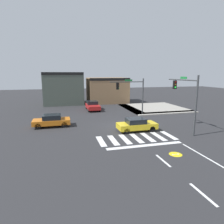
{
  "coord_description": "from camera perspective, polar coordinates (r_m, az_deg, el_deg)",
  "views": [
    {
      "loc": [
        -6.68,
        -20.85,
        5.99
      ],
      "look_at": [
        -1.35,
        -0.48,
        1.82
      ],
      "focal_mm": 31.05,
      "sensor_mm": 36.0,
      "label": 1
    }
  ],
  "objects": [
    {
      "name": "lane_markings",
      "position": [
        13.64,
        23.32,
        -15.81
      ],
      "size": [
        6.8,
        18.75,
        0.01
      ],
      "color": "white",
      "rests_on": "ground_plane"
    },
    {
      "name": "curb_corner_northeast",
      "position": [
        34.37,
        11.78,
        1.05
      ],
      "size": [
        10.0,
        10.6,
        0.15
      ],
      "color": "#9E998E",
      "rests_on": "ground_plane"
    },
    {
      "name": "traffic_signal_southeast",
      "position": [
        21.36,
        20.87,
        5.18
      ],
      "size": [
        0.32,
        5.1,
        5.87
      ],
      "rotation": [
        0.0,
        0.0,
        1.57
      ],
      "color": "#383A3D",
      "rests_on": "ground_plane"
    },
    {
      "name": "crosswalk_near",
      "position": [
        18.65,
        7.22,
        -7.62
      ],
      "size": [
        7.39,
        2.8,
        0.01
      ],
      "color": "silver",
      "rests_on": "ground_plane"
    },
    {
      "name": "car_yellow",
      "position": [
        20.76,
        7.24,
        -3.69
      ],
      "size": [
        4.13,
        1.82,
        1.37
      ],
      "rotation": [
        0.0,
        0.0,
        3.14
      ],
      "color": "gold",
      "rests_on": "ground_plane"
    },
    {
      "name": "storefront_row",
      "position": [
        40.18,
        -7.96,
        6.67
      ],
      "size": [
        16.7,
        6.07,
        6.28
      ],
      "color": "#4C564C",
      "rests_on": "ground_plane"
    },
    {
      "name": "car_red",
      "position": [
        32.56,
        -5.74,
        1.9
      ],
      "size": [
        1.94,
        4.35,
        1.47
      ],
      "rotation": [
        0.0,
        0.0,
        -1.57
      ],
      "color": "red",
      "rests_on": "ground_plane"
    },
    {
      "name": "traffic_signal_northeast",
      "position": [
        28.2,
        5.69,
        6.43
      ],
      "size": [
        5.09,
        0.32,
        5.34
      ],
      "rotation": [
        0.0,
        0.0,
        3.14
      ],
      "color": "#383A3D",
      "rests_on": "ground_plane"
    },
    {
      "name": "car_orange",
      "position": [
        23.29,
        -17.34,
        -2.41
      ],
      "size": [
        4.13,
        1.89,
        1.4
      ],
      "color": "orange",
      "rests_on": "ground_plane"
    },
    {
      "name": "ground_plane",
      "position": [
        22.7,
        3.0,
        -4.12
      ],
      "size": [
        120.0,
        120.0,
        0.0
      ],
      "primitive_type": "plane",
      "color": "#2B2B2D"
    },
    {
      "name": "bike_detector_marking",
      "position": [
        15.73,
        18.21,
        -11.76
      ],
      "size": [
        0.98,
        0.98,
        0.01
      ],
      "color": "yellow",
      "rests_on": "ground_plane"
    }
  ]
}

